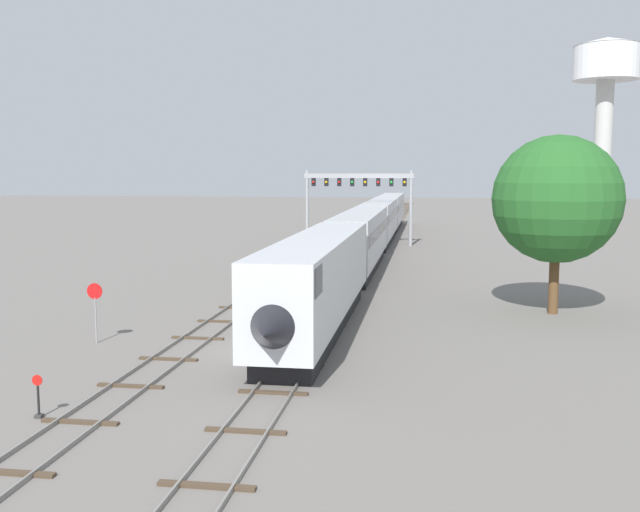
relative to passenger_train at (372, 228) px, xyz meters
name	(u,v)px	position (x,y,z in m)	size (l,w,h in m)	color
ground_plane	(258,352)	(-2.00, -39.39, -2.60)	(400.00, 400.00, 0.00)	slate
track_main	(385,236)	(0.00, 20.61, -2.54)	(2.60, 200.00, 0.16)	slate
track_near	(318,252)	(-5.50, 0.61, -2.54)	(2.60, 160.00, 0.16)	slate
passenger_train	(372,228)	(0.00, 0.00, 0.00)	(3.04, 91.36, 4.80)	silver
signal_gantry	(359,190)	(-2.25, 9.11, 3.53)	(12.10, 0.49, 8.26)	#999BA0
water_tower	(606,78)	(31.23, 44.97, 19.43)	(9.75, 9.75, 27.99)	beige
switch_stand	(38,403)	(-7.10, -49.09, -2.08)	(0.36, 0.24, 1.46)	black
stop_sign	(95,304)	(-10.00, -38.89, -0.73)	(0.76, 0.08, 2.88)	gray
trackside_tree_left	(557,199)	(12.64, -28.14, 3.94)	(7.24, 7.24, 10.18)	brown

